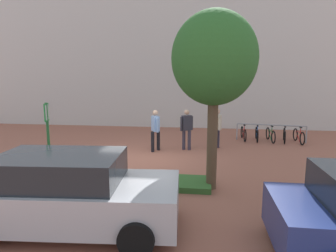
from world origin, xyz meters
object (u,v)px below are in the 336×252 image
(parking_sign_post, at_px, (48,130))
(bollard_steel, at_px, (214,132))
(bike_at_sign, at_px, (51,167))
(car_silver_sedan, at_px, (68,193))
(tree_sidewalk, at_px, (214,60))
(person_casual_tan, at_px, (155,128))
(bike_rack_cluster, at_px, (271,134))
(person_suited_navy, at_px, (187,127))
(person_shirt_blue, at_px, (217,126))

(parking_sign_post, bearing_deg, bollard_steel, 49.92)
(bike_at_sign, bearing_deg, car_silver_sedan, -55.03)
(tree_sidewalk, bearing_deg, person_casual_tan, 119.98)
(bike_rack_cluster, bearing_deg, tree_sidewalk, -114.49)
(bike_rack_cluster, relative_size, person_casual_tan, 1.85)
(tree_sidewalk, xyz_separation_m, bollard_steel, (0.25, 6.00, -3.04))
(parking_sign_post, distance_m, person_casual_tan, 4.62)
(bollard_steel, distance_m, person_suited_navy, 2.19)
(car_silver_sedan, bearing_deg, person_suited_navy, 74.25)
(parking_sign_post, xyz_separation_m, car_silver_sedan, (1.87, -2.61, -0.77))
(tree_sidewalk, xyz_separation_m, bike_at_sign, (-4.82, 0.20, -3.15))
(bike_rack_cluster, bearing_deg, person_casual_tan, -153.66)
(bike_at_sign, distance_m, person_suited_navy, 5.63)
(tree_sidewalk, relative_size, bike_rack_cluster, 1.50)
(person_shirt_blue, relative_size, car_silver_sedan, 0.39)
(person_suited_navy, bearing_deg, tree_sidewalk, -77.18)
(parking_sign_post, relative_size, bike_rack_cluster, 0.73)
(bike_at_sign, bearing_deg, person_shirt_blue, 41.30)
(bollard_steel, xyz_separation_m, person_suited_navy, (-1.21, -1.74, 0.53))
(bike_rack_cluster, bearing_deg, person_suited_navy, -150.80)
(person_casual_tan, xyz_separation_m, car_silver_sedan, (-0.65, -6.44, -0.23))
(bollard_steel, bearing_deg, person_suited_navy, -124.92)
(bollard_steel, bearing_deg, tree_sidewalk, -92.35)
(bollard_steel, relative_size, person_suited_navy, 0.52)
(person_suited_navy, xyz_separation_m, car_silver_sedan, (-1.92, -6.82, -0.23))
(parking_sign_post, relative_size, person_casual_tan, 1.35)
(bike_rack_cluster, xyz_separation_m, person_suited_navy, (-3.90, -2.18, 0.64))
(person_suited_navy, bearing_deg, bike_at_sign, -133.47)
(person_casual_tan, xyz_separation_m, person_shirt_blue, (2.56, 0.83, 0.00))
(bollard_steel, relative_size, person_shirt_blue, 0.52)
(bike_rack_cluster, bearing_deg, car_silver_sedan, -122.92)
(person_shirt_blue, xyz_separation_m, car_silver_sedan, (-3.21, -7.27, -0.23))
(parking_sign_post, distance_m, person_shirt_blue, 6.92)
(parking_sign_post, relative_size, bike_at_sign, 1.39)
(person_shirt_blue, distance_m, car_silver_sedan, 7.95)
(parking_sign_post, height_order, person_casual_tan, parking_sign_post)
(bike_at_sign, bearing_deg, parking_sign_post, -69.29)
(bike_at_sign, xyz_separation_m, car_silver_sedan, (1.93, -2.76, 0.41))
(car_silver_sedan, bearing_deg, tree_sidewalk, 41.51)
(person_suited_navy, xyz_separation_m, person_shirt_blue, (1.29, 0.45, 0.00))
(parking_sign_post, relative_size, bollard_steel, 2.58)
(bike_at_sign, height_order, bollard_steel, bollard_steel)
(tree_sidewalk, relative_size, person_shirt_blue, 2.77)
(tree_sidewalk, distance_m, person_suited_navy, 5.04)
(person_shirt_blue, bearing_deg, tree_sidewalk, -93.88)
(bike_at_sign, height_order, person_casual_tan, person_casual_tan)
(tree_sidewalk, distance_m, car_silver_sedan, 4.73)
(person_suited_navy, height_order, car_silver_sedan, person_suited_navy)
(person_casual_tan, distance_m, car_silver_sedan, 6.48)
(person_casual_tan, bearing_deg, person_shirt_blue, 18.02)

